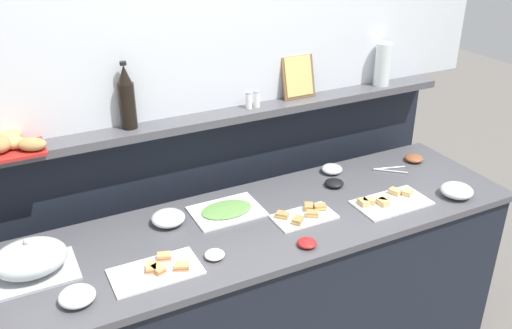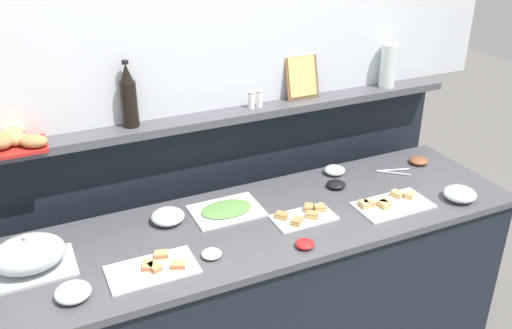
{
  "view_description": "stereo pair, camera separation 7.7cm",
  "coord_description": "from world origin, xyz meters",
  "px_view_note": "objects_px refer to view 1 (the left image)",
  "views": [
    {
      "loc": [
        -1.01,
        -1.93,
        2.3
      ],
      "look_at": [
        0.02,
        0.1,
        1.18
      ],
      "focal_mm": 38.88,
      "sensor_mm": 36.0,
      "label": 1
    },
    {
      "loc": [
        -0.94,
        -1.97,
        2.3
      ],
      "look_at": [
        0.02,
        0.1,
        1.18
      ],
      "focal_mm": 38.88,
      "sensor_mm": 36.0,
      "label": 2
    }
  ],
  "objects_px": {
    "salt_shaker": "(249,100)",
    "glass_bowl_large": "(332,169)",
    "glass_bowl_medium": "(77,297)",
    "condiment_bowl_red": "(215,255)",
    "sandwich_platter_front": "(158,270)",
    "condiment_bowl_teal": "(334,183)",
    "sandwich_platter_rear": "(389,201)",
    "condiment_bowl_cream": "(414,158)",
    "glass_bowl_extra": "(168,218)",
    "wine_bottle_dark": "(127,99)",
    "pepper_shaker": "(257,99)",
    "glass_bowl_small": "(457,191)",
    "serving_tongs": "(389,169)",
    "serving_cloche": "(30,260)",
    "framed_picture": "(298,76)",
    "condiment_bowl_dark": "(307,243)",
    "cold_cuts_platter": "(227,211)",
    "sandwich_platter_side": "(304,215)",
    "water_carafe": "(383,64)"
  },
  "relations": [
    {
      "from": "salt_shaker",
      "to": "condiment_bowl_cream",
      "type": "bearing_deg",
      "value": -17.55
    },
    {
      "from": "sandwich_platter_rear",
      "to": "condiment_bowl_teal",
      "type": "xyz_separation_m",
      "value": [
        -0.14,
        0.27,
        0.01
      ]
    },
    {
      "from": "salt_shaker",
      "to": "glass_bowl_large",
      "type": "bearing_deg",
      "value": -25.68
    },
    {
      "from": "glass_bowl_extra",
      "to": "condiment_bowl_dark",
      "type": "xyz_separation_m",
      "value": [
        0.47,
        -0.44,
        -0.01
      ]
    },
    {
      "from": "glass_bowl_small",
      "to": "condiment_bowl_teal",
      "type": "bearing_deg",
      "value": 143.15
    },
    {
      "from": "sandwich_platter_side",
      "to": "condiment_bowl_dark",
      "type": "distance_m",
      "value": 0.23
    },
    {
      "from": "condiment_bowl_dark",
      "to": "salt_shaker",
      "type": "height_order",
      "value": "salt_shaker"
    },
    {
      "from": "pepper_shaker",
      "to": "framed_picture",
      "type": "height_order",
      "value": "framed_picture"
    },
    {
      "from": "framed_picture",
      "to": "glass_bowl_small",
      "type": "bearing_deg",
      "value": -55.39
    },
    {
      "from": "water_carafe",
      "to": "cold_cuts_platter",
      "type": "bearing_deg",
      "value": -164.23
    },
    {
      "from": "sandwich_platter_front",
      "to": "condiment_bowl_teal",
      "type": "relative_size",
      "value": 3.66
    },
    {
      "from": "wine_bottle_dark",
      "to": "water_carafe",
      "type": "distance_m",
      "value": 1.45
    },
    {
      "from": "serving_cloche",
      "to": "glass_bowl_extra",
      "type": "distance_m",
      "value": 0.62
    },
    {
      "from": "condiment_bowl_teal",
      "to": "glass_bowl_small",
      "type": "bearing_deg",
      "value": -36.85
    },
    {
      "from": "glass_bowl_medium",
      "to": "condiment_bowl_red",
      "type": "distance_m",
      "value": 0.56
    },
    {
      "from": "serving_cloche",
      "to": "glass_bowl_medium",
      "type": "relative_size",
      "value": 2.48
    },
    {
      "from": "wine_bottle_dark",
      "to": "pepper_shaker",
      "type": "height_order",
      "value": "wine_bottle_dark"
    },
    {
      "from": "sandwich_platter_front",
      "to": "framed_picture",
      "type": "relative_size",
      "value": 1.53
    },
    {
      "from": "glass_bowl_extra",
      "to": "condiment_bowl_dark",
      "type": "bearing_deg",
      "value": -42.67
    },
    {
      "from": "sandwich_platter_rear",
      "to": "wine_bottle_dark",
      "type": "relative_size",
      "value": 1.16
    },
    {
      "from": "water_carafe",
      "to": "pepper_shaker",
      "type": "bearing_deg",
      "value": 180.0
    },
    {
      "from": "condiment_bowl_red",
      "to": "water_carafe",
      "type": "height_order",
      "value": "water_carafe"
    },
    {
      "from": "condiment_bowl_red",
      "to": "serving_tongs",
      "type": "xyz_separation_m",
      "value": [
        1.16,
        0.31,
        -0.01
      ]
    },
    {
      "from": "wine_bottle_dark",
      "to": "water_carafe",
      "type": "height_order",
      "value": "wine_bottle_dark"
    },
    {
      "from": "glass_bowl_large",
      "to": "glass_bowl_small",
      "type": "distance_m",
      "value": 0.64
    },
    {
      "from": "condiment_bowl_cream",
      "to": "pepper_shaker",
      "type": "height_order",
      "value": "pepper_shaker"
    },
    {
      "from": "glass_bowl_extra",
      "to": "condiment_bowl_cream",
      "type": "distance_m",
      "value": 1.45
    },
    {
      "from": "condiment_bowl_cream",
      "to": "sandwich_platter_rear",
      "type": "bearing_deg",
      "value": -143.89
    },
    {
      "from": "sandwich_platter_front",
      "to": "glass_bowl_extra",
      "type": "distance_m",
      "value": 0.36
    },
    {
      "from": "glass_bowl_extra",
      "to": "condiment_bowl_red",
      "type": "distance_m",
      "value": 0.35
    },
    {
      "from": "sandwich_platter_side",
      "to": "framed_picture",
      "type": "relative_size",
      "value": 1.25
    },
    {
      "from": "framed_picture",
      "to": "condiment_bowl_dark",
      "type": "bearing_deg",
      "value": -117.03
    },
    {
      "from": "salt_shaker",
      "to": "glass_bowl_medium",
      "type": "bearing_deg",
      "value": -147.63
    },
    {
      "from": "sandwich_platter_side",
      "to": "salt_shaker",
      "type": "xyz_separation_m",
      "value": [
        -0.03,
        0.52,
        0.41
      ]
    },
    {
      "from": "glass_bowl_small",
      "to": "salt_shaker",
      "type": "height_order",
      "value": "salt_shaker"
    },
    {
      "from": "glass_bowl_extra",
      "to": "wine_bottle_dark",
      "type": "xyz_separation_m",
      "value": [
        -0.06,
        0.31,
        0.49
      ]
    },
    {
      "from": "sandwich_platter_side",
      "to": "glass_bowl_medium",
      "type": "distance_m",
      "value": 1.07
    },
    {
      "from": "cold_cuts_platter",
      "to": "serving_tongs",
      "type": "distance_m",
      "value": 0.97
    },
    {
      "from": "serving_cloche",
      "to": "framed_picture",
      "type": "bearing_deg",
      "value": 16.89
    },
    {
      "from": "glass_bowl_large",
      "to": "wine_bottle_dark",
      "type": "distance_m",
      "value": 1.15
    },
    {
      "from": "glass_bowl_large",
      "to": "wine_bottle_dark",
      "type": "bearing_deg",
      "value": 168.19
    },
    {
      "from": "glass_bowl_medium",
      "to": "wine_bottle_dark",
      "type": "bearing_deg",
      "value": 58.15
    },
    {
      "from": "sandwich_platter_rear",
      "to": "framed_picture",
      "type": "xyz_separation_m",
      "value": [
        -0.16,
        0.63,
        0.48
      ]
    },
    {
      "from": "glass_bowl_medium",
      "to": "glass_bowl_extra",
      "type": "relative_size",
      "value": 0.89
    },
    {
      "from": "cold_cuts_platter",
      "to": "condiment_bowl_red",
      "type": "height_order",
      "value": "condiment_bowl_red"
    },
    {
      "from": "glass_bowl_small",
      "to": "condiment_bowl_teal",
      "type": "height_order",
      "value": "glass_bowl_small"
    },
    {
      "from": "sandwich_platter_side",
      "to": "condiment_bowl_red",
      "type": "xyz_separation_m",
      "value": [
        -0.5,
        -0.1,
        0.0
      ]
    },
    {
      "from": "serving_cloche",
      "to": "glass_bowl_extra",
      "type": "bearing_deg",
      "value": 11.26
    },
    {
      "from": "serving_tongs",
      "to": "framed_picture",
      "type": "relative_size",
      "value": 0.77
    },
    {
      "from": "glass_bowl_medium",
      "to": "wine_bottle_dark",
      "type": "xyz_separation_m",
      "value": [
        0.42,
        0.67,
        0.49
      ]
    }
  ]
}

